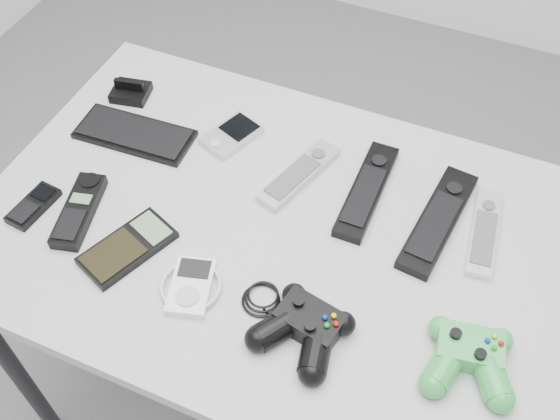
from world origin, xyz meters
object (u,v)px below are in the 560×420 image
at_px(desk, 285,252).
at_px(remote_silver_b, 484,232).
at_px(mobile_phone, 33,205).
at_px(controller_black, 305,327).
at_px(remote_black_a, 367,190).
at_px(remote_black_b, 438,220).
at_px(pda, 231,135).
at_px(controller_green, 469,356).
at_px(mp3_player, 191,286).
at_px(calculator, 127,247).
at_px(pda_keyboard, 135,134).
at_px(cordless_handset, 79,210).
at_px(remote_silver_a, 299,174).

height_order(desk, remote_silver_b, remote_silver_b).
bearing_deg(desk, mobile_phone, -163.17).
bearing_deg(controller_black, desk, 132.14).
relative_size(remote_black_a, remote_black_b, 0.93).
distance_m(desk, pda, 0.26).
relative_size(mobile_phone, controller_green, 0.69).
height_order(remote_black_a, controller_green, controller_green).
height_order(remote_black_b, mobile_phone, remote_black_b).
distance_m(remote_black_a, controller_green, 0.36).
height_order(mp3_player, controller_black, controller_black).
relative_size(pda, controller_green, 0.76).
relative_size(desk, mp3_player, 10.13).
xyz_separation_m(remote_black_b, remote_silver_b, (0.08, 0.01, -0.00)).
bearing_deg(calculator, remote_silver_b, 48.10).
height_order(pda_keyboard, remote_silver_b, remote_silver_b).
height_order(cordless_handset, controller_green, controller_green).
bearing_deg(remote_black_a, remote_black_b, -7.28).
relative_size(remote_silver_a, remote_black_a, 0.82).
distance_m(remote_black_b, calculator, 0.54).
xyz_separation_m(mobile_phone, mp3_player, (0.34, -0.04, 0.00)).
height_order(pda, calculator, pda).
distance_m(remote_black_b, controller_black, 0.33).
height_order(remote_black_a, remote_silver_b, remote_black_a).
relative_size(remote_silver_a, cordless_handset, 1.19).
bearing_deg(controller_green, desk, 150.78).
bearing_deg(pda, controller_green, -7.87).
relative_size(pda, remote_black_a, 0.48).
bearing_deg(controller_black, remote_black_a, 101.40).
distance_m(pda_keyboard, mp3_player, 0.38).
xyz_separation_m(desk, controller_green, (0.35, -0.12, 0.09)).
bearing_deg(remote_silver_b, controller_black, -131.14).
bearing_deg(controller_green, pda, 141.51).
bearing_deg(pda_keyboard, pda, 18.75).
relative_size(mobile_phone, cordless_handset, 0.63).
height_order(mp3_player, controller_green, controller_green).
distance_m(pda, remote_silver_b, 0.51).
xyz_separation_m(mobile_phone, cordless_handset, (0.08, 0.02, 0.00)).
height_order(remote_black_b, remote_silver_b, remote_black_b).
bearing_deg(remote_silver_b, remote_black_a, 171.85).
bearing_deg(remote_silver_b, remote_silver_a, 174.66).
height_order(desk, pda, pda).
distance_m(pda_keyboard, remote_black_b, 0.61).
bearing_deg(calculator, mp3_player, 10.96).
height_order(desk, pda_keyboard, pda_keyboard).
distance_m(remote_silver_a, controller_black, 0.33).
relative_size(remote_black_b, mobile_phone, 2.46).
xyz_separation_m(desk, mobile_phone, (-0.44, -0.13, 0.07)).
bearing_deg(remote_black_a, pda, 173.13).
xyz_separation_m(remote_silver_a, controller_black, (0.13, -0.30, 0.01)).
bearing_deg(calculator, cordless_handset, -173.38).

